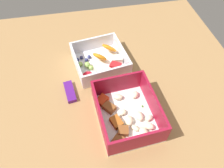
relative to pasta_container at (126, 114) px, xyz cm
name	(u,v)px	position (x,y,z in cm)	size (l,w,h in cm)	color
table_surface	(112,89)	(10.71, 1.70, -3.14)	(80.00, 80.00, 2.00)	#9E7547
pasta_container	(126,114)	(0.00, 0.00, 0.00)	(18.52, 15.56, 6.78)	white
fruit_bowl	(101,61)	(19.78, 3.28, -0.34)	(17.23, 17.13, 5.28)	white
candy_bar	(70,93)	(10.41, 13.53, -1.54)	(7.00, 2.40, 1.20)	#51197A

